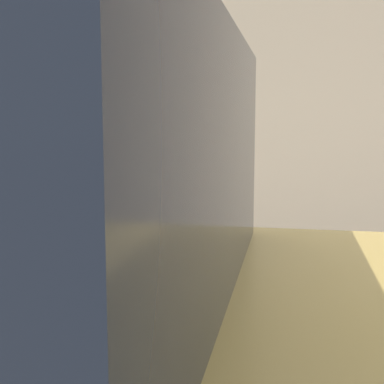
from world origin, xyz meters
TOP-DOWN VIEW (x-y plane):
  - sidewalk at (0.00, 2.20)m, footprint 24.00×2.80m
  - building_facade at (0.00, 5.32)m, footprint 24.00×0.30m
  - parking_meter at (-0.40, 1.32)m, footprint 0.17×0.12m

SIDE VIEW (x-z plane):
  - sidewalk at x=0.00m, z-range 0.00..0.12m
  - parking_meter at x=-0.40m, z-range 0.34..1.87m
  - building_facade at x=0.00m, z-range 0.00..5.85m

